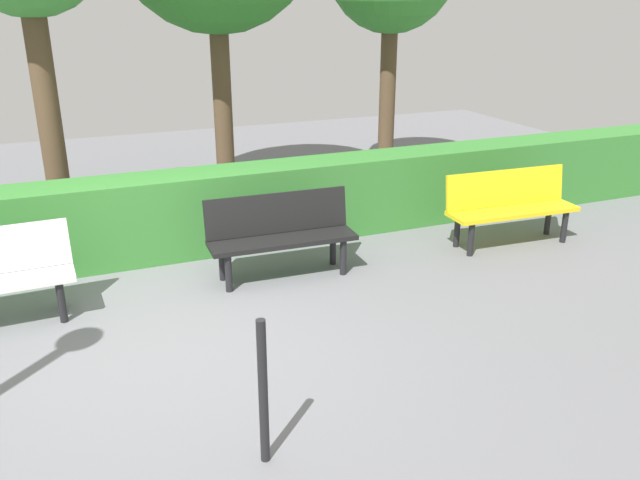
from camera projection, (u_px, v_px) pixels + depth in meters
ground_plane at (177, 338)px, 5.61m from camera, size 18.34×18.34×0.00m
bench_yellow at (510, 204)px, 7.61m from camera, size 1.60×0.53×0.86m
bench_black at (281, 232)px, 6.72m from camera, size 1.54×0.51×0.86m
hedge_row at (247, 206)px, 7.58m from camera, size 14.34×0.61×0.93m
railing_post_mid at (263, 393)px, 3.96m from camera, size 0.06×0.06×1.00m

